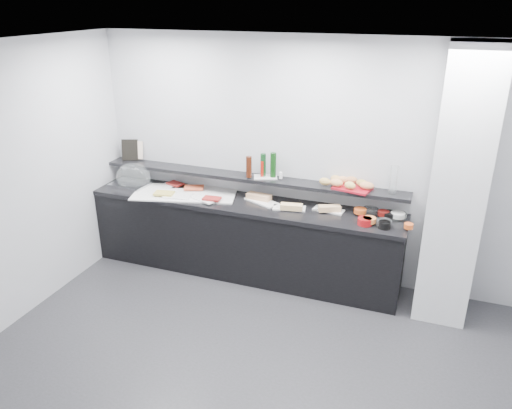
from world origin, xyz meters
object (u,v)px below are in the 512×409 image
(sandwich_plate_mid, at_px, (289,208))
(condiment_tray, at_px, (265,177))
(bread_tray, at_px, (353,188))
(carafe, at_px, (394,180))
(framed_print, at_px, (130,150))
(cloche_base, at_px, (130,185))

(sandwich_plate_mid, distance_m, condiment_tray, 0.47)
(sandwich_plate_mid, bearing_deg, bread_tray, 4.70)
(bread_tray, relative_size, carafe, 1.27)
(sandwich_plate_mid, xyz_separation_m, framed_print, (-2.15, 0.24, 0.37))
(framed_print, distance_m, carafe, 3.20)
(framed_print, relative_size, carafe, 0.87)
(cloche_base, bearing_deg, sandwich_plate_mid, 4.59)
(cloche_base, height_order, sandwich_plate_mid, cloche_base)
(sandwich_plate_mid, bearing_deg, framed_print, 162.38)
(cloche_base, relative_size, bread_tray, 1.18)
(framed_print, relative_size, condiment_tray, 1.01)
(cloche_base, distance_m, framed_print, 0.45)
(carafe, bearing_deg, sandwich_plate_mid, -170.12)
(cloche_base, bearing_deg, carafe, 7.93)
(condiment_tray, relative_size, bread_tray, 0.68)
(condiment_tray, bearing_deg, framed_print, 158.24)
(bread_tray, bearing_deg, framed_print, -169.22)
(framed_print, bearing_deg, cloche_base, -83.64)
(sandwich_plate_mid, xyz_separation_m, carafe, (1.05, 0.18, 0.39))
(framed_print, height_order, bread_tray, framed_print)
(cloche_base, relative_size, framed_print, 1.73)
(framed_print, relative_size, bread_tray, 0.68)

